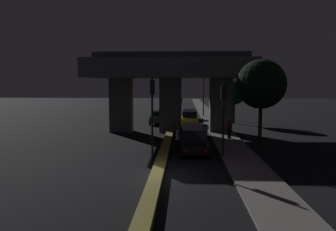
{
  "coord_description": "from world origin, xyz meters",
  "views": [
    {
      "loc": [
        1.38,
        -16.69,
        4.81
      ],
      "look_at": [
        -0.57,
        22.37,
        1.11
      ],
      "focal_mm": 35.0,
      "sensor_mm": 36.0,
      "label": 1
    }
  ],
  "objects_px": {
    "car_dark_green_second": "(192,130)",
    "pedestrian_on_sidewalk": "(229,128)",
    "street_lamp": "(201,84)",
    "motorcycle_white_filtering_mid": "(178,127)",
    "car_white_fourth": "(190,114)",
    "car_dark_green_lead_oncoming": "(159,117)",
    "car_taxi_yellow_second_oncoming": "(165,108)",
    "car_taxi_yellow_third": "(189,118)",
    "traffic_light_right_of_median": "(223,106)",
    "car_black_lead": "(193,140)",
    "car_dark_red_third_oncoming": "(168,105)",
    "motorcycle_black_filtering_near": "(178,141)",
    "traffic_light_left_of_median": "(152,103)"
  },
  "relations": [
    {
      "from": "traffic_light_right_of_median",
      "to": "car_taxi_yellow_second_oncoming",
      "type": "bearing_deg",
      "value": 100.1
    },
    {
      "from": "car_black_lead",
      "to": "pedestrian_on_sidewalk",
      "type": "bearing_deg",
      "value": -32.0
    },
    {
      "from": "car_dark_green_second",
      "to": "traffic_light_right_of_median",
      "type": "bearing_deg",
      "value": -170.11
    },
    {
      "from": "traffic_light_right_of_median",
      "to": "motorcycle_black_filtering_near",
      "type": "height_order",
      "value": "traffic_light_right_of_median"
    },
    {
      "from": "car_taxi_yellow_second_oncoming",
      "to": "car_taxi_yellow_third",
      "type": "bearing_deg",
      "value": 15.73
    },
    {
      "from": "car_dark_red_third_oncoming",
      "to": "traffic_light_right_of_median",
      "type": "bearing_deg",
      "value": 5.54
    },
    {
      "from": "street_lamp",
      "to": "car_taxi_yellow_third",
      "type": "height_order",
      "value": "street_lamp"
    },
    {
      "from": "car_white_fourth",
      "to": "traffic_light_left_of_median",
      "type": "bearing_deg",
      "value": 171.48
    },
    {
      "from": "car_dark_green_second",
      "to": "motorcycle_white_filtering_mid",
      "type": "bearing_deg",
      "value": 22.77
    },
    {
      "from": "car_dark_red_third_oncoming",
      "to": "street_lamp",
      "type": "bearing_deg",
      "value": 17.31
    },
    {
      "from": "car_white_fourth",
      "to": "motorcycle_white_filtering_mid",
      "type": "xyz_separation_m",
      "value": [
        -1.32,
        -12.26,
        -0.15
      ]
    },
    {
      "from": "car_dark_red_third_oncoming",
      "to": "motorcycle_white_filtering_mid",
      "type": "bearing_deg",
      "value": 2.59
    },
    {
      "from": "car_black_lead",
      "to": "car_white_fourth",
      "type": "bearing_deg",
      "value": -3.07
    },
    {
      "from": "car_dark_green_second",
      "to": "pedestrian_on_sidewalk",
      "type": "bearing_deg",
      "value": -114.13
    },
    {
      "from": "car_dark_green_second",
      "to": "pedestrian_on_sidewalk",
      "type": "relative_size",
      "value": 2.45
    },
    {
      "from": "car_taxi_yellow_third",
      "to": "motorcycle_white_filtering_mid",
      "type": "distance_m",
      "value": 5.95
    },
    {
      "from": "traffic_light_left_of_median",
      "to": "car_white_fourth",
      "type": "height_order",
      "value": "traffic_light_left_of_median"
    },
    {
      "from": "traffic_light_right_of_median",
      "to": "car_dark_green_second",
      "type": "bearing_deg",
      "value": 102.63
    },
    {
      "from": "car_taxi_yellow_third",
      "to": "car_dark_green_lead_oncoming",
      "type": "distance_m",
      "value": 4.09
    },
    {
      "from": "traffic_light_left_of_median",
      "to": "car_taxi_yellow_second_oncoming",
      "type": "height_order",
      "value": "traffic_light_left_of_median"
    },
    {
      "from": "street_lamp",
      "to": "motorcycle_white_filtering_mid",
      "type": "xyz_separation_m",
      "value": [
        -3.13,
        -16.5,
        -4.22
      ]
    },
    {
      "from": "street_lamp",
      "to": "car_black_lead",
      "type": "distance_m",
      "value": 26.78
    },
    {
      "from": "street_lamp",
      "to": "pedestrian_on_sidewalk",
      "type": "distance_m",
      "value": 20.93
    },
    {
      "from": "traffic_light_left_of_median",
      "to": "traffic_light_right_of_median",
      "type": "height_order",
      "value": "traffic_light_left_of_median"
    },
    {
      "from": "car_black_lead",
      "to": "car_dark_green_lead_oncoming",
      "type": "height_order",
      "value": "car_black_lead"
    },
    {
      "from": "motorcycle_white_filtering_mid",
      "to": "car_dark_green_lead_oncoming",
      "type": "bearing_deg",
      "value": 23.31
    },
    {
      "from": "car_dark_green_lead_oncoming",
      "to": "motorcycle_white_filtering_mid",
      "type": "xyz_separation_m",
      "value": [
        2.57,
        -7.41,
        -0.17
      ]
    },
    {
      "from": "car_taxi_yellow_second_oncoming",
      "to": "car_dark_green_second",
      "type": "bearing_deg",
      "value": 11.15
    },
    {
      "from": "car_taxi_yellow_third",
      "to": "motorcycle_black_filtering_near",
      "type": "relative_size",
      "value": 2.18
    },
    {
      "from": "car_dark_red_third_oncoming",
      "to": "pedestrian_on_sidewalk",
      "type": "height_order",
      "value": "pedestrian_on_sidewalk"
    },
    {
      "from": "car_dark_red_third_oncoming",
      "to": "car_dark_green_second",
      "type": "bearing_deg",
      "value": 4.35
    },
    {
      "from": "traffic_light_left_of_median",
      "to": "car_dark_green_lead_oncoming",
      "type": "xyz_separation_m",
      "value": [
        -1.04,
        18.34,
        -2.82
      ]
    },
    {
      "from": "car_black_lead",
      "to": "motorcycle_white_filtering_mid",
      "type": "height_order",
      "value": "car_black_lead"
    },
    {
      "from": "traffic_light_left_of_median",
      "to": "street_lamp",
      "type": "bearing_deg",
      "value": 80.37
    },
    {
      "from": "car_white_fourth",
      "to": "motorcycle_white_filtering_mid",
      "type": "bearing_deg",
      "value": 172.33
    },
    {
      "from": "motorcycle_black_filtering_near",
      "to": "motorcycle_white_filtering_mid",
      "type": "distance_m",
      "value": 8.19
    },
    {
      "from": "traffic_light_right_of_median",
      "to": "car_white_fourth",
      "type": "height_order",
      "value": "traffic_light_right_of_median"
    },
    {
      "from": "traffic_light_right_of_median",
      "to": "car_dark_green_lead_oncoming",
      "type": "distance_m",
      "value": 19.38
    },
    {
      "from": "street_lamp",
      "to": "car_dark_green_lead_oncoming",
      "type": "xyz_separation_m",
      "value": [
        -5.7,
        -9.09,
        -4.06
      ]
    },
    {
      "from": "car_taxi_yellow_third",
      "to": "motorcycle_white_filtering_mid",
      "type": "relative_size",
      "value": 2.36
    },
    {
      "from": "street_lamp",
      "to": "car_white_fourth",
      "type": "bearing_deg",
      "value": -113.16
    },
    {
      "from": "traffic_light_right_of_median",
      "to": "pedestrian_on_sidewalk",
      "type": "height_order",
      "value": "traffic_light_right_of_median"
    },
    {
      "from": "car_white_fourth",
      "to": "car_dark_green_lead_oncoming",
      "type": "relative_size",
      "value": 0.98
    },
    {
      "from": "traffic_light_left_of_median",
      "to": "motorcycle_white_filtering_mid",
      "type": "xyz_separation_m",
      "value": [
        1.52,
        10.93,
        -2.99
      ]
    },
    {
      "from": "street_lamp",
      "to": "car_taxi_yellow_second_oncoming",
      "type": "xyz_separation_m",
      "value": [
        -5.69,
        4.64,
        -3.95
      ]
    },
    {
      "from": "car_taxi_yellow_third",
      "to": "car_taxi_yellow_second_oncoming",
      "type": "bearing_deg",
      "value": 13.47
    },
    {
      "from": "car_taxi_yellow_second_oncoming",
      "to": "car_black_lead",
      "type": "bearing_deg",
      "value": 8.89
    },
    {
      "from": "car_black_lead",
      "to": "car_dark_green_lead_oncoming",
      "type": "relative_size",
      "value": 0.99
    },
    {
      "from": "car_taxi_yellow_third",
      "to": "motorcycle_white_filtering_mid",
      "type": "xyz_separation_m",
      "value": [
        -1.2,
        -5.82,
        -0.28
      ]
    },
    {
      "from": "car_taxi_yellow_third",
      "to": "motorcycle_white_filtering_mid",
      "type": "bearing_deg",
      "value": 167.99
    }
  ]
}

